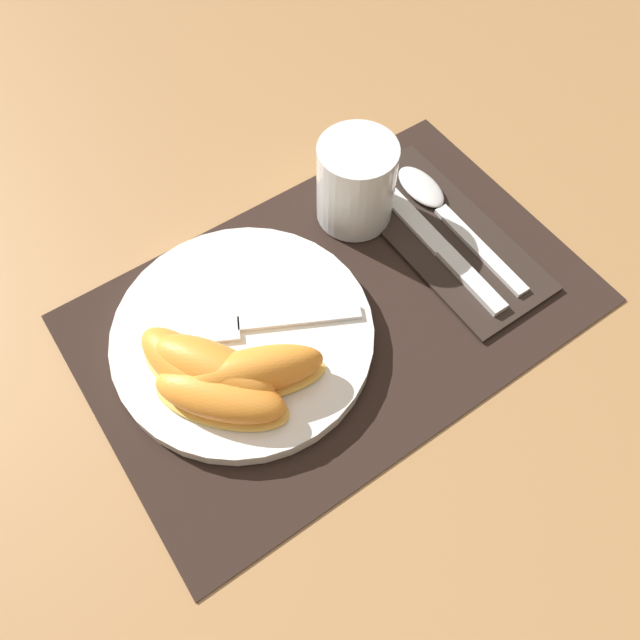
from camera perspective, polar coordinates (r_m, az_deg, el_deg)
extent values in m
plane|color=#A37547|center=(0.59, 1.48, 1.02)|extent=(3.00, 3.00, 0.00)
cube|color=black|center=(0.59, 1.48, 1.12)|extent=(0.47, 0.30, 0.00)
cylinder|color=white|center=(0.57, -7.05, -1.42)|extent=(0.24, 0.24, 0.02)
cylinder|color=silver|center=(0.63, 3.30, 12.42)|extent=(0.08, 0.08, 0.09)
cylinder|color=#F9AD19|center=(0.65, 3.16, 10.46)|extent=(0.06, 0.06, 0.02)
cube|color=#2D231E|center=(0.65, 11.22, 7.70)|extent=(0.10, 0.23, 0.00)
cube|color=silver|center=(0.62, 13.66, 3.62)|extent=(0.02, 0.09, 0.01)
cube|color=silver|center=(0.66, 7.62, 10.06)|extent=(0.02, 0.13, 0.01)
cube|color=silver|center=(0.64, 14.42, 6.31)|extent=(0.02, 0.13, 0.01)
ellipsoid|color=silver|center=(0.68, 9.21, 11.94)|extent=(0.03, 0.07, 0.01)
cube|color=silver|center=(0.56, -1.69, -0.04)|extent=(0.11, 0.06, 0.00)
cube|color=silver|center=(0.57, -10.79, -1.02)|extent=(0.07, 0.06, 0.00)
ellipsoid|color=#F7C656|center=(0.55, -11.96, -4.75)|extent=(0.07, 0.11, 0.01)
ellipsoid|color=orange|center=(0.54, -12.23, -4.09)|extent=(0.07, 0.11, 0.04)
ellipsoid|color=#F7C656|center=(0.54, -9.59, -5.14)|extent=(0.10, 0.13, 0.01)
ellipsoid|color=orange|center=(0.53, -9.86, -4.34)|extent=(0.10, 0.12, 0.04)
ellipsoid|color=#F7C656|center=(0.53, -8.92, -7.41)|extent=(0.11, 0.12, 0.01)
ellipsoid|color=orange|center=(0.52, -9.13, -6.79)|extent=(0.11, 0.11, 0.04)
ellipsoid|color=#F7C656|center=(0.54, -5.80, -5.48)|extent=(0.13, 0.08, 0.01)
ellipsoid|color=orange|center=(0.52, -5.97, -4.65)|extent=(0.12, 0.08, 0.04)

